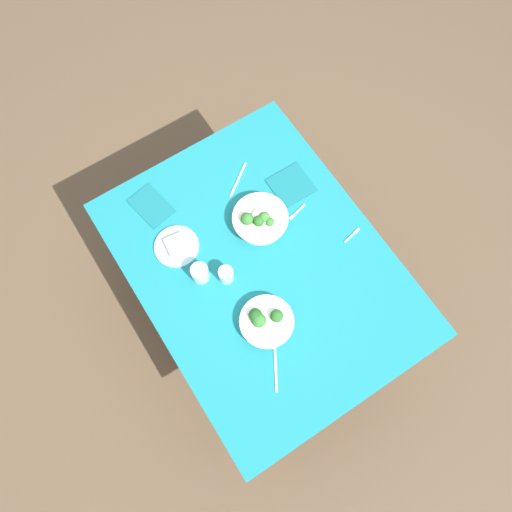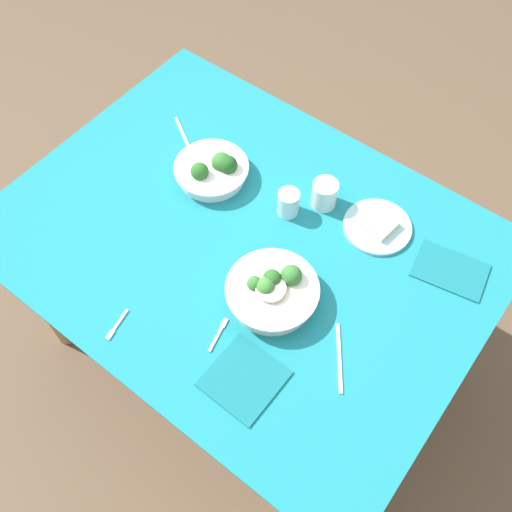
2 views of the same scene
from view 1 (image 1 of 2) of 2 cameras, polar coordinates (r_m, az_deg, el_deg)
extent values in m
plane|color=brown|center=(2.99, 0.51, -5.76)|extent=(6.00, 6.00, 0.00)
cube|color=#197A84|center=(2.28, 0.67, -1.22)|extent=(1.40, 1.06, 0.01)
cube|color=#9E7547|center=(2.30, 0.66, -1.34)|extent=(1.36, 1.02, 0.02)
cylinder|color=#9E7547|center=(2.67, 15.20, -9.24)|extent=(0.07, 0.07, 0.71)
cylinder|color=#9E7547|center=(2.93, 1.10, 9.74)|extent=(0.07, 0.07, 0.71)
cylinder|color=#9E7547|center=(2.54, -0.06, -19.60)|extent=(0.07, 0.07, 0.71)
cylinder|color=#9E7547|center=(2.80, -13.18, 1.47)|extent=(0.07, 0.07, 0.71)
cylinder|color=white|center=(2.19, 1.18, -7.35)|extent=(0.21, 0.21, 0.04)
cylinder|color=white|center=(2.17, 1.19, -7.21)|extent=(0.23, 0.23, 0.01)
sphere|color=#286023|center=(2.15, 2.30, -6.61)|extent=(0.05, 0.05, 0.05)
sphere|color=#1E511E|center=(2.15, -0.06, -6.51)|extent=(0.06, 0.06, 0.06)
sphere|color=#33702D|center=(2.15, 0.31, -7.09)|extent=(0.06, 0.06, 0.06)
cylinder|color=silver|center=(2.33, 0.47, 3.93)|extent=(0.22, 0.22, 0.05)
cylinder|color=silver|center=(2.30, 0.47, 4.23)|extent=(0.25, 0.25, 0.01)
sphere|color=#3D7A33|center=(2.29, 0.93, 4.26)|extent=(0.05, 0.05, 0.05)
sphere|color=#286023|center=(2.28, 0.31, 3.87)|extent=(0.05, 0.05, 0.05)
sphere|color=#33702D|center=(2.28, -0.98, 4.12)|extent=(0.06, 0.06, 0.06)
sphere|color=#33702D|center=(2.28, 1.51, 3.78)|extent=(0.04, 0.04, 0.04)
cylinder|color=beige|center=(2.29, 0.64, 4.49)|extent=(0.08, 0.08, 0.01)
cylinder|color=#99C6D1|center=(2.33, -8.73, 1.04)|extent=(0.20, 0.20, 0.01)
cube|color=beige|center=(2.32, -8.79, 1.19)|extent=(0.10, 0.10, 0.02)
cylinder|color=silver|center=(2.23, -3.31, -2.08)|extent=(0.07, 0.07, 0.08)
cylinder|color=silver|center=(2.23, -6.18, -1.89)|extent=(0.08, 0.08, 0.09)
cube|color=#B7B7BC|center=(2.39, 4.81, 5.11)|extent=(0.03, 0.07, 0.00)
cube|color=#B7B7BC|center=(2.37, 3.98, 4.30)|extent=(0.02, 0.03, 0.00)
cube|color=#B7B7BC|center=(2.36, 10.28, 2.01)|extent=(0.02, 0.07, 0.00)
cube|color=#B7B7BC|center=(2.38, 11.06, 2.75)|extent=(0.02, 0.03, 0.00)
cube|color=#B7B7BC|center=(2.17, 2.19, -12.36)|extent=(0.16, 0.10, 0.00)
cube|color=#B7B7BC|center=(2.45, -1.98, 8.39)|extent=(0.12, 0.16, 0.00)
cube|color=#156870|center=(2.43, -11.47, 5.44)|extent=(0.22, 0.17, 0.01)
cube|color=#156870|center=(2.44, 3.89, 7.80)|extent=(0.18, 0.18, 0.01)
camera|label=2|loc=(1.83, 13.84, 44.64)|focal=41.13mm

